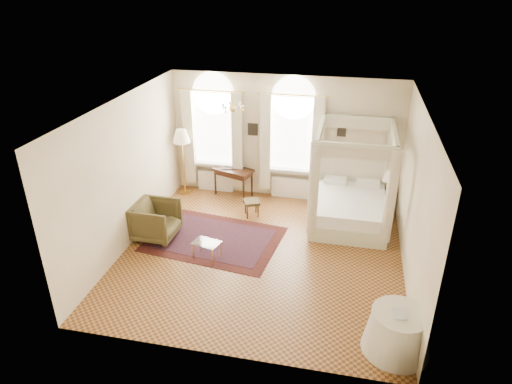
{
  "coord_description": "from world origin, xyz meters",
  "views": [
    {
      "loc": [
        1.65,
        -8.24,
        5.6
      ],
      "look_at": [
        -0.21,
        0.4,
        1.3
      ],
      "focal_mm": 32.0,
      "sensor_mm": 36.0,
      "label": 1
    }
  ],
  "objects_px": {
    "nightstand": "(385,199)",
    "stool": "(252,203)",
    "floor_lamp": "(181,139)",
    "canopy_bed": "(350,203)",
    "writing_desk": "(233,173)",
    "armchair": "(156,220)",
    "side_table": "(398,332)",
    "coffee_table": "(206,244)"
  },
  "relations": [
    {
      "from": "canopy_bed",
      "to": "armchair",
      "type": "bearing_deg",
      "value": -159.7
    },
    {
      "from": "canopy_bed",
      "to": "coffee_table",
      "type": "xyz_separation_m",
      "value": [
        -2.94,
        -2.18,
        -0.2
      ]
    },
    {
      "from": "writing_desk",
      "to": "floor_lamp",
      "type": "xyz_separation_m",
      "value": [
        -1.37,
        -0.14,
        0.91
      ]
    },
    {
      "from": "coffee_table",
      "to": "side_table",
      "type": "bearing_deg",
      "value": -26.3
    },
    {
      "from": "nightstand",
      "to": "armchair",
      "type": "xyz_separation_m",
      "value": [
        -5.22,
        -2.5,
        0.13
      ]
    },
    {
      "from": "writing_desk",
      "to": "stool",
      "type": "xyz_separation_m",
      "value": [
        0.74,
        -1.04,
        -0.32
      ]
    },
    {
      "from": "nightstand",
      "to": "armchair",
      "type": "distance_m",
      "value": 5.79
    },
    {
      "from": "canopy_bed",
      "to": "stool",
      "type": "distance_m",
      "value": 2.41
    },
    {
      "from": "writing_desk",
      "to": "floor_lamp",
      "type": "bearing_deg",
      "value": -174.19
    },
    {
      "from": "canopy_bed",
      "to": "writing_desk",
      "type": "xyz_separation_m",
      "value": [
        -3.15,
        0.9,
        0.12
      ]
    },
    {
      "from": "canopy_bed",
      "to": "side_table",
      "type": "distance_m",
      "value": 4.17
    },
    {
      "from": "writing_desk",
      "to": "armchair",
      "type": "height_order",
      "value": "armchair"
    },
    {
      "from": "canopy_bed",
      "to": "nightstand",
      "type": "xyz_separation_m",
      "value": [
        0.89,
        0.9,
        -0.25
      ]
    },
    {
      "from": "canopy_bed",
      "to": "floor_lamp",
      "type": "relative_size",
      "value": 1.31
    },
    {
      "from": "coffee_table",
      "to": "floor_lamp",
      "type": "relative_size",
      "value": 0.35
    },
    {
      "from": "coffee_table",
      "to": "side_table",
      "type": "xyz_separation_m",
      "value": [
        3.83,
        -1.89,
        0.02
      ]
    },
    {
      "from": "stool",
      "to": "floor_lamp",
      "type": "height_order",
      "value": "floor_lamp"
    },
    {
      "from": "floor_lamp",
      "to": "coffee_table",
      "type": "bearing_deg",
      "value": -61.89
    },
    {
      "from": "canopy_bed",
      "to": "stool",
      "type": "height_order",
      "value": "canopy_bed"
    },
    {
      "from": "writing_desk",
      "to": "floor_lamp",
      "type": "relative_size",
      "value": 0.63
    },
    {
      "from": "side_table",
      "to": "writing_desk",
      "type": "bearing_deg",
      "value": 129.05
    },
    {
      "from": "nightstand",
      "to": "writing_desk",
      "type": "height_order",
      "value": "writing_desk"
    },
    {
      "from": "nightstand",
      "to": "stool",
      "type": "distance_m",
      "value": 3.45
    },
    {
      "from": "nightstand",
      "to": "floor_lamp",
      "type": "bearing_deg",
      "value": -178.53
    },
    {
      "from": "nightstand",
      "to": "floor_lamp",
      "type": "xyz_separation_m",
      "value": [
        -5.4,
        -0.14,
        1.28
      ]
    },
    {
      "from": "writing_desk",
      "to": "stool",
      "type": "height_order",
      "value": "writing_desk"
    },
    {
      "from": "stool",
      "to": "armchair",
      "type": "distance_m",
      "value": 2.42
    },
    {
      "from": "floor_lamp",
      "to": "side_table",
      "type": "bearing_deg",
      "value": -41.84
    },
    {
      "from": "armchair",
      "to": "side_table",
      "type": "distance_m",
      "value": 5.77
    },
    {
      "from": "nightstand",
      "to": "floor_lamp",
      "type": "height_order",
      "value": "floor_lamp"
    },
    {
      "from": "canopy_bed",
      "to": "armchair",
      "type": "height_order",
      "value": "canopy_bed"
    },
    {
      "from": "nightstand",
      "to": "side_table",
      "type": "bearing_deg",
      "value": -90.0
    },
    {
      "from": "floor_lamp",
      "to": "canopy_bed",
      "type": "bearing_deg",
      "value": -9.59
    },
    {
      "from": "nightstand",
      "to": "writing_desk",
      "type": "xyz_separation_m",
      "value": [
        -4.03,
        -0.0,
        0.37
      ]
    },
    {
      "from": "nightstand",
      "to": "side_table",
      "type": "relative_size",
      "value": 0.55
    },
    {
      "from": "canopy_bed",
      "to": "side_table",
      "type": "xyz_separation_m",
      "value": [
        0.89,
        -4.07,
        -0.18
      ]
    },
    {
      "from": "floor_lamp",
      "to": "side_table",
      "type": "xyz_separation_m",
      "value": [
        5.4,
        -4.84,
        -1.21
      ]
    },
    {
      "from": "writing_desk",
      "to": "side_table",
      "type": "height_order",
      "value": "writing_desk"
    },
    {
      "from": "canopy_bed",
      "to": "side_table",
      "type": "height_order",
      "value": "canopy_bed"
    },
    {
      "from": "writing_desk",
      "to": "coffee_table",
      "type": "height_order",
      "value": "writing_desk"
    },
    {
      "from": "nightstand",
      "to": "writing_desk",
      "type": "distance_m",
      "value": 4.05
    },
    {
      "from": "canopy_bed",
      "to": "side_table",
      "type": "relative_size",
      "value": 2.2
    }
  ]
}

